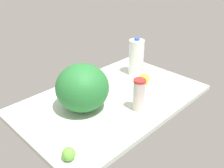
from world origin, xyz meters
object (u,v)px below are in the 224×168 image
Objects in this scene: watermelon at (82,88)px; milk_jug at (136,57)px; lemon_beside_bowl at (144,79)px; lime_by_jug at (69,154)px; tumbler_cup at (139,95)px.

watermelon is 59.36cm from milk_jug.
milk_jug is at bearing -119.86° from lemon_beside_bowl.
watermelon is at bearing -7.82° from lemon_beside_bowl.
lemon_beside_bowl is (8.80, 15.32, -9.60)cm from milk_jug.
watermelon reaches higher than lime_by_jug.
lime_by_jug is (81.60, 21.07, -0.73)cm from lemon_beside_bowl.
lemon_beside_bowl is 1.23× the size of lime_by_jug.
milk_jug is 4.50× the size of lime_by_jug.
milk_jug reaches higher than tumbler_cup.
milk_jug reaches higher than lime_by_jug.
watermelon is 1.55× the size of tumbler_cup.
lime_by_jug is at bearing 41.43° from watermelon.
lime_by_jug is (53.71, 3.44, -6.93)cm from tumbler_cup.
lemon_beside_bowl reaches higher than lime_by_jug.
tumbler_cup is (-22.06, 24.49, -3.95)cm from watermelon.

